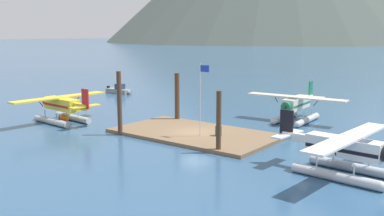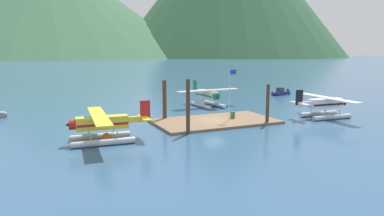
{
  "view_description": "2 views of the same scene",
  "coord_description": "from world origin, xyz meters",
  "px_view_note": "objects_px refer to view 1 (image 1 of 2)",
  "views": [
    {
      "loc": [
        23.1,
        -30.43,
        9.09
      ],
      "look_at": [
        -1.04,
        0.93,
        2.24
      ],
      "focal_mm": 40.57,
      "sensor_mm": 36.0,
      "label": 1
    },
    {
      "loc": [
        -19.7,
        -36.67,
        8.6
      ],
      "look_at": [
        -1.2,
        4.16,
        1.26
      ],
      "focal_mm": 32.48,
      "sensor_mm": 36.0,
      "label": 2
    }
  ],
  "objects_px": {
    "fuel_drum": "(218,131)",
    "seaplane_yellow_port_aft": "(62,107)",
    "flagpole": "(201,91)",
    "seaplane_white_stbd_aft": "(344,152)",
    "mooring_buoy": "(64,119)",
    "boat_grey_open_west": "(119,90)",
    "seaplane_cream_bow_right": "(296,107)"
  },
  "relations": [
    {
      "from": "fuel_drum",
      "to": "mooring_buoy",
      "type": "bearing_deg",
      "value": -166.34
    },
    {
      "from": "mooring_buoy",
      "to": "flagpole",
      "type": "bearing_deg",
      "value": 10.68
    },
    {
      "from": "seaplane_yellow_port_aft",
      "to": "seaplane_cream_bow_right",
      "type": "distance_m",
      "value": 24.19
    },
    {
      "from": "fuel_drum",
      "to": "seaplane_white_stbd_aft",
      "type": "bearing_deg",
      "value": -15.71
    },
    {
      "from": "seaplane_yellow_port_aft",
      "to": "boat_grey_open_west",
      "type": "distance_m",
      "value": 21.84
    },
    {
      "from": "flagpole",
      "to": "seaplane_cream_bow_right",
      "type": "xyz_separation_m",
      "value": [
        3.19,
        12.27,
        -2.63
      ]
    },
    {
      "from": "fuel_drum",
      "to": "seaplane_yellow_port_aft",
      "type": "bearing_deg",
      "value": -166.73
    },
    {
      "from": "fuel_drum",
      "to": "boat_grey_open_west",
      "type": "height_order",
      "value": "boat_grey_open_west"
    },
    {
      "from": "seaplane_white_stbd_aft",
      "to": "flagpole",
      "type": "bearing_deg",
      "value": 170.09
    },
    {
      "from": "seaplane_white_stbd_aft",
      "to": "boat_grey_open_west",
      "type": "bearing_deg",
      "value": 155.84
    },
    {
      "from": "fuel_drum",
      "to": "seaplane_yellow_port_aft",
      "type": "height_order",
      "value": "seaplane_yellow_port_aft"
    },
    {
      "from": "mooring_buoy",
      "to": "seaplane_cream_bow_right",
      "type": "xyz_separation_m",
      "value": [
        18.5,
        15.16,
        1.13
      ]
    },
    {
      "from": "mooring_buoy",
      "to": "seaplane_white_stbd_aft",
      "type": "xyz_separation_m",
      "value": [
        28.33,
        0.61,
        1.13
      ]
    },
    {
      "from": "seaplane_cream_bow_right",
      "to": "seaplane_white_stbd_aft",
      "type": "bearing_deg",
      "value": -55.97
    },
    {
      "from": "flagpole",
      "to": "seaplane_cream_bow_right",
      "type": "relative_size",
      "value": 0.6
    },
    {
      "from": "seaplane_white_stbd_aft",
      "to": "mooring_buoy",
      "type": "bearing_deg",
      "value": -178.76
    },
    {
      "from": "seaplane_cream_bow_right",
      "to": "seaplane_yellow_port_aft",
      "type": "bearing_deg",
      "value": -141.29
    },
    {
      "from": "flagpole",
      "to": "seaplane_white_stbd_aft",
      "type": "height_order",
      "value": "flagpole"
    },
    {
      "from": "seaplane_white_stbd_aft",
      "to": "boat_grey_open_west",
      "type": "height_order",
      "value": "seaplane_white_stbd_aft"
    },
    {
      "from": "fuel_drum",
      "to": "seaplane_white_stbd_aft",
      "type": "height_order",
      "value": "seaplane_white_stbd_aft"
    },
    {
      "from": "seaplane_yellow_port_aft",
      "to": "seaplane_cream_bow_right",
      "type": "relative_size",
      "value": 1.0
    },
    {
      "from": "fuel_drum",
      "to": "seaplane_cream_bow_right",
      "type": "relative_size",
      "value": 0.08
    },
    {
      "from": "mooring_buoy",
      "to": "seaplane_cream_bow_right",
      "type": "bearing_deg",
      "value": 39.33
    },
    {
      "from": "flagpole",
      "to": "fuel_drum",
      "type": "height_order",
      "value": "flagpole"
    },
    {
      "from": "seaplane_cream_bow_right",
      "to": "seaplane_white_stbd_aft",
      "type": "relative_size",
      "value": 1.0
    },
    {
      "from": "flagpole",
      "to": "seaplane_yellow_port_aft",
      "type": "distance_m",
      "value": 16.16
    },
    {
      "from": "seaplane_cream_bow_right",
      "to": "seaplane_white_stbd_aft",
      "type": "xyz_separation_m",
      "value": [
        9.82,
        -14.55,
        0.0
      ]
    },
    {
      "from": "mooring_buoy",
      "to": "seaplane_cream_bow_right",
      "type": "distance_m",
      "value": 23.95
    },
    {
      "from": "seaplane_yellow_port_aft",
      "to": "boat_grey_open_west",
      "type": "relative_size",
      "value": 2.14
    },
    {
      "from": "flagpole",
      "to": "seaplane_cream_bow_right",
      "type": "distance_m",
      "value": 12.95
    },
    {
      "from": "mooring_buoy",
      "to": "seaplane_yellow_port_aft",
      "type": "bearing_deg",
      "value": 175.4
    },
    {
      "from": "fuel_drum",
      "to": "seaplane_cream_bow_right",
      "type": "bearing_deg",
      "value": 79.19
    }
  ]
}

